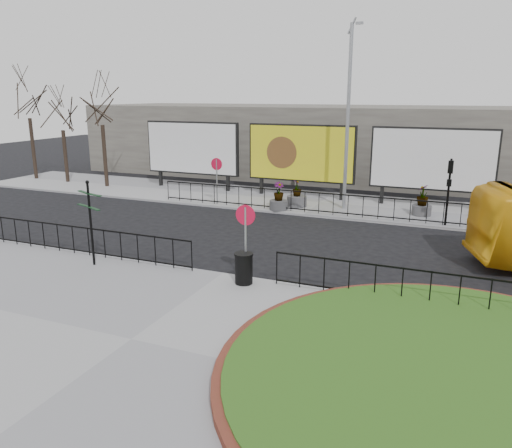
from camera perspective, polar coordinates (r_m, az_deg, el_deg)
The scene contains 24 objects.
ground at distance 16.67m, azimuth -3.77°, elevation -5.96°, with size 90.00×90.00×0.00m, color black.
pavement_near at distance 12.76m, azimuth -14.04°, elevation -12.87°, with size 30.00×10.00×0.12m, color gray.
pavement_far at distance 27.49m, azimuth 7.40°, elevation 2.37°, with size 44.00×6.00×0.12m, color gray.
brick_edge at distance 11.45m, azimuth 22.95°, elevation -16.22°, with size 10.40×10.40×0.18m, color maroon.
grass_lawn at distance 11.44m, azimuth 22.96°, elevation -16.13°, with size 10.00×10.00×0.22m, color #294F15.
railing_near_left at distance 19.55m, azimuth -20.18°, elevation -1.66°, with size 10.00×0.10×1.10m, color black, non-canonical shape.
railing_near_right at distance 14.61m, azimuth 19.30°, elevation -7.03°, with size 9.00×0.10×1.10m, color black, non-canonical shape.
railing_far at distance 24.56m, azimuth 8.01°, elevation 2.33°, with size 18.00×0.10×1.10m, color black, non-canonical shape.
speed_sign_far at distance 26.55m, azimuth -4.51°, elevation 6.09°, with size 0.64×0.07×2.47m.
speed_sign_near at distance 15.34m, azimuth -1.19°, elevation -0.25°, with size 0.64×0.07×2.47m.
billboard_left at distance 31.23m, azimuth -7.31°, elevation 8.57°, with size 6.20×0.31×4.10m.
billboard_mid at distance 28.41m, azimuth 5.16°, elevation 8.03°, with size 6.20×0.31×4.10m.
billboard_right at distance 27.15m, azimuth 19.48°, elevation 6.94°, with size 6.20×0.31×4.10m.
lamp_post at distance 25.56m, azimuth 10.47°, elevation 12.12°, with size 0.74×0.18×9.23m.
signal_pole_a at distance 23.59m, azimuth 21.21°, elevation 4.50°, with size 0.22×0.26×3.00m.
tree_left at distance 33.07m, azimuth -17.10°, elevation 10.16°, with size 2.00×2.00×7.00m, color #2D2119, non-canonical shape.
tree_mid at distance 35.64m, azimuth -21.15°, elevation 9.47°, with size 2.00×2.00×6.20m, color #2D2119, non-canonical shape.
tree_far at distance 37.86m, azimuth -24.38°, elevation 10.39°, with size 2.00×2.00×7.50m, color #2D2119, non-canonical shape.
building_backdrop at distance 36.77m, azimuth 11.75°, elevation 9.14°, with size 40.00×10.00×5.00m, color slate.
fingerpost_sign at distance 17.76m, azimuth -18.44°, elevation 1.03°, with size 1.36×0.69×2.96m.
litter_bin at distance 15.54m, azimuth -1.41°, elevation -5.07°, with size 0.60×0.60×0.99m.
planter_a at distance 25.39m, azimuth 2.60°, elevation 2.78°, with size 0.93×0.93×1.42m.
planter_b at distance 26.27m, azimuth 4.70°, elevation 2.99°, with size 1.04×1.04×1.39m.
planter_c at distance 25.53m, azimuth 18.45°, elevation 2.24°, with size 0.93×0.93×1.50m.
Camera 1 is at (7.01, -13.94, 5.87)m, focal length 35.00 mm.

